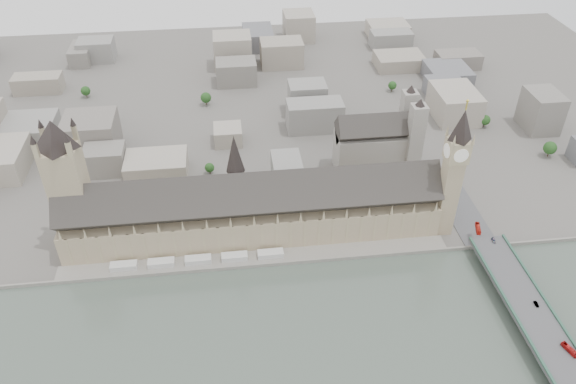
{
  "coord_description": "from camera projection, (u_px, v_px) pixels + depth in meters",
  "views": [
    {
      "loc": [
        -12.51,
        -293.67,
        270.31
      ],
      "look_at": [
        25.97,
        24.26,
        33.08
      ],
      "focal_mm": 35.0,
      "sensor_mm": 36.0,
      "label": 1
    }
  ],
  "objects": [
    {
      "name": "palace_of_westminster",
      "position": [
        253.0,
        210.0,
        398.57
      ],
      "size": [
        265.0,
        40.73,
        55.44
      ],
      "color": "tan",
      "rests_on": "ground"
    },
    {
      "name": "red_bus_north",
      "position": [
        478.0,
        228.0,
        399.11
      ],
      "size": [
        6.05,
        12.43,
        3.38
      ],
      "primitive_type": "imported",
      "rotation": [
        0.0,
        0.0,
        -0.28
      ],
      "color": "red",
      "rests_on": "westminster_bridge"
    },
    {
      "name": "park_trees",
      "position": [
        237.0,
        195.0,
        438.8
      ],
      "size": [
        110.0,
        30.0,
        15.0
      ],
      "primitive_type": null,
      "color": "#1D3F16",
      "rests_on": "ground"
    },
    {
      "name": "embankment_wall",
      "position": [
        257.0,
        266.0,
        383.51
      ],
      "size": [
        600.0,
        1.5,
        3.0
      ],
      "primitive_type": "cube",
      "color": "gray",
      "rests_on": "ground"
    },
    {
      "name": "car_approach",
      "position": [
        494.0,
        240.0,
        390.22
      ],
      "size": [
        2.72,
        5.5,
        1.54
      ],
      "primitive_type": "imported",
      "rotation": [
        0.0,
        0.0,
        -0.11
      ],
      "color": "gray",
      "rests_on": "westminster_bridge"
    },
    {
      "name": "westminster_abbey",
      "position": [
        379.0,
        142.0,
        467.93
      ],
      "size": [
        68.0,
        36.0,
        64.0
      ],
      "color": "gray",
      "rests_on": "ground"
    },
    {
      "name": "bridge_parapets",
      "position": [
        575.0,
        379.0,
        300.27
      ],
      "size": [
        25.0,
        235.0,
        1.15
      ],
      "primitive_type": null,
      "color": "#305745",
      "rests_on": "westminster_bridge"
    },
    {
      "name": "ground",
      "position": [
        256.0,
        252.0,
        396.37
      ],
      "size": [
        900.0,
        900.0,
        0.0
      ],
      "primitive_type": "plane",
      "color": "#595651",
      "rests_on": "ground"
    },
    {
      "name": "elizabeth_tower",
      "position": [
        454.0,
        165.0,
        381.5
      ],
      "size": [
        17.0,
        17.0,
        107.5
      ],
      "color": "tan",
      "rests_on": "ground"
    },
    {
      "name": "car_silver",
      "position": [
        536.0,
        304.0,
        343.03
      ],
      "size": [
        1.68,
        4.69,
        1.54
      ],
      "primitive_type": "imported",
      "rotation": [
        0.0,
        0.0,
        -0.01
      ],
      "color": "gray",
      "rests_on": "westminster_bridge"
    },
    {
      "name": "river_terrace",
      "position": [
        256.0,
        259.0,
        389.79
      ],
      "size": [
        270.0,
        15.0,
        2.0
      ],
      "primitive_type": "cube",
      "color": "gray",
      "rests_on": "ground"
    },
    {
      "name": "terrace_tents",
      "position": [
        198.0,
        260.0,
        384.54
      ],
      "size": [
        118.0,
        7.0,
        4.0
      ],
      "color": "silver",
      "rests_on": "river_terrace"
    },
    {
      "name": "central_tower",
      "position": [
        235.0,
        165.0,
        381.67
      ],
      "size": [
        13.0,
        13.0,
        48.0
      ],
      "color": "gray",
      "rests_on": "ground"
    },
    {
      "name": "westminster_bridge",
      "position": [
        533.0,
        322.0,
        339.16
      ],
      "size": [
        25.0,
        325.0,
        10.25
      ],
      "primitive_type": "cube",
      "color": "#474749",
      "rests_on": "ground"
    },
    {
      "name": "victoria_tower",
      "position": [
        67.0,
        180.0,
        372.47
      ],
      "size": [
        30.0,
        30.0,
        100.0
      ],
      "color": "tan",
      "rests_on": "ground"
    },
    {
      "name": "city_skyline_inland",
      "position": [
        238.0,
        79.0,
        580.5
      ],
      "size": [
        720.0,
        360.0,
        38.0
      ],
      "primitive_type": null,
      "color": "gray",
      "rests_on": "ground"
    },
    {
      "name": "red_bus_south",
      "position": [
        570.0,
        349.0,
        314.86
      ],
      "size": [
        5.75,
        11.1,
        3.02
      ],
      "primitive_type": "imported",
      "rotation": [
        0.0,
        0.0,
        0.31
      ],
      "color": "red",
      "rests_on": "westminster_bridge"
    }
  ]
}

